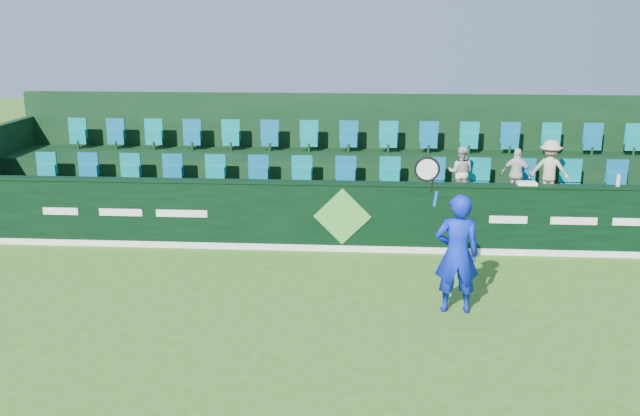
# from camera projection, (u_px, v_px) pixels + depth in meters

# --- Properties ---
(ground) EXTENTS (60.00, 60.00, 0.00)m
(ground) POSITION_uv_depth(u_px,v_px,m) (331.00, 339.00, 9.93)
(ground) COLOR #356A19
(ground) RESTS_ON ground
(sponsor_hoarding) EXTENTS (16.00, 0.25, 1.35)m
(sponsor_hoarding) POSITION_uv_depth(u_px,v_px,m) (343.00, 216.00, 13.61)
(sponsor_hoarding) COLOR black
(sponsor_hoarding) RESTS_ON ground
(stand_tier_front) EXTENTS (16.00, 2.00, 0.80)m
(stand_tier_front) POSITION_uv_depth(u_px,v_px,m) (345.00, 215.00, 14.74)
(stand_tier_front) COLOR black
(stand_tier_front) RESTS_ON ground
(stand_tier_back) EXTENTS (16.00, 1.80, 1.30)m
(stand_tier_back) POSITION_uv_depth(u_px,v_px,m) (348.00, 183.00, 16.51)
(stand_tier_back) COLOR black
(stand_tier_back) RESTS_ON ground
(stand_rear) EXTENTS (16.00, 4.10, 2.60)m
(stand_rear) POSITION_uv_depth(u_px,v_px,m) (349.00, 155.00, 16.79)
(stand_rear) COLOR black
(stand_rear) RESTS_ON ground
(seat_row_front) EXTENTS (13.50, 0.50, 0.60)m
(seat_row_front) POSITION_uv_depth(u_px,v_px,m) (346.00, 178.00, 14.95)
(seat_row_front) COLOR #067879
(seat_row_front) RESTS_ON stand_tier_front
(seat_row_back) EXTENTS (13.50, 0.50, 0.60)m
(seat_row_back) POSITION_uv_depth(u_px,v_px,m) (349.00, 140.00, 16.56)
(seat_row_back) COLOR #067879
(seat_row_back) RESTS_ON stand_tier_back
(tennis_player) EXTENTS (1.05, 0.45, 2.44)m
(tennis_player) POSITION_uv_depth(u_px,v_px,m) (457.00, 253.00, 10.67)
(tennis_player) COLOR #0B1EC1
(tennis_player) RESTS_ON ground
(spectator_left) EXTENTS (0.59, 0.51, 1.06)m
(spectator_left) POSITION_uv_depth(u_px,v_px,m) (461.00, 172.00, 14.37)
(spectator_left) COLOR beige
(spectator_left) RESTS_ON stand_tier_front
(spectator_middle) EXTENTS (0.65, 0.44, 1.03)m
(spectator_middle) POSITION_uv_depth(u_px,v_px,m) (517.00, 174.00, 14.29)
(spectator_middle) COLOR silver
(spectator_middle) RESTS_ON stand_tier_front
(spectator_right) EXTENTS (0.88, 0.65, 1.21)m
(spectator_right) POSITION_uv_depth(u_px,v_px,m) (550.00, 170.00, 14.23)
(spectator_right) COLOR #C3AB89
(spectator_right) RESTS_ON stand_tier_front
(towel) EXTENTS (0.36, 0.23, 0.05)m
(towel) POSITION_uv_depth(u_px,v_px,m) (527.00, 183.00, 13.20)
(towel) COLOR white
(towel) RESTS_ON sponsor_hoarding
(drinks_bottle) EXTENTS (0.07, 0.07, 0.22)m
(drinks_bottle) POSITION_uv_depth(u_px,v_px,m) (618.00, 180.00, 13.07)
(drinks_bottle) COLOR silver
(drinks_bottle) RESTS_ON sponsor_hoarding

